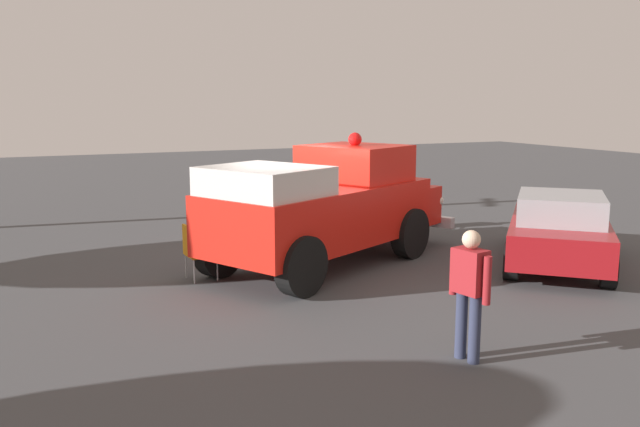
{
  "coord_description": "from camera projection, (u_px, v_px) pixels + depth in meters",
  "views": [
    {
      "loc": [
        4.71,
        11.54,
        3.25
      ],
      "look_at": [
        -0.54,
        0.07,
        1.06
      ],
      "focal_mm": 36.95,
      "sensor_mm": 36.0,
      "label": 1
    }
  ],
  "objects": [
    {
      "name": "ground_plane",
      "position": [
        293.0,
        269.0,
        12.83
      ],
      "size": [
        60.0,
        60.0,
        0.0
      ],
      "primitive_type": "plane",
      "color": "#424244"
    },
    {
      "name": "classic_hot_rod",
      "position": [
        559.0,
        228.0,
        13.04
      ],
      "size": [
        4.34,
        4.44,
        1.46
      ],
      "color": "black",
      "rests_on": "ground"
    },
    {
      "name": "lawn_chair_near_truck",
      "position": [
        399.0,
        206.0,
        16.62
      ],
      "size": [
        0.69,
        0.69,
        1.02
      ],
      "color": "#B7BABF",
      "rests_on": "ground"
    },
    {
      "name": "vintage_fire_truck",
      "position": [
        327.0,
        205.0,
        12.96
      ],
      "size": [
        6.29,
        4.64,
        2.59
      ],
      "color": "black",
      "rests_on": "ground"
    },
    {
      "name": "lawn_chair_spare",
      "position": [
        195.0,
        248.0,
        11.91
      ],
      "size": [
        0.55,
        0.56,
        1.02
      ],
      "color": "#B7BABF",
      "rests_on": "ground"
    },
    {
      "name": "spectator_seated",
      "position": [
        397.0,
        203.0,
        16.49
      ],
      "size": [
        0.65,
        0.63,
        1.29
      ],
      "color": "#383842",
      "rests_on": "ground"
    },
    {
      "name": "spectator_standing",
      "position": [
        470.0,
        286.0,
        8.16
      ],
      "size": [
        0.34,
        0.65,
        1.68
      ],
      "color": "#2D334C",
      "rests_on": "ground"
    }
  ]
}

